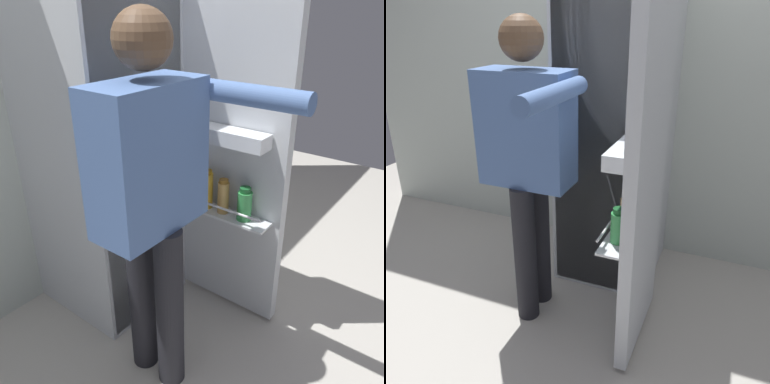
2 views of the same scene
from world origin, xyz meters
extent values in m
plane|color=#B7B2A8|center=(0.00, 0.00, 0.00)|extent=(5.94, 5.94, 0.00)
cube|color=beige|center=(0.00, 0.92, 1.34)|extent=(4.40, 0.10, 2.67)
cube|color=silver|center=(0.00, 0.56, 0.91)|extent=(0.59, 0.62, 1.81)
cube|color=white|center=(0.00, 0.25, 0.91)|extent=(0.55, 0.01, 1.77)
cube|color=white|center=(0.00, 0.30, 0.92)|extent=(0.51, 0.09, 0.01)
cube|color=silver|center=(0.32, -0.04, 0.91)|extent=(0.06, 0.58, 1.75)
cube|color=white|center=(0.23, -0.04, 0.61)|extent=(0.12, 0.51, 0.01)
cylinder|color=silver|center=(0.18, -0.04, 0.67)|extent=(0.01, 0.49, 0.01)
cube|color=white|center=(0.23, -0.04, 1.02)|extent=(0.11, 0.43, 0.07)
cylinder|color=tan|center=(0.24, -0.04, 0.70)|extent=(0.06, 0.06, 0.16)
cylinder|color=#996623|center=(0.24, -0.04, 0.79)|extent=(0.05, 0.05, 0.02)
cylinder|color=green|center=(0.24, -0.16, 0.69)|extent=(0.07, 0.07, 0.15)
cylinder|color=#195B28|center=(0.24, -0.16, 0.78)|extent=(0.05, 0.05, 0.02)
cylinder|color=gold|center=(0.24, 0.06, 0.71)|extent=(0.07, 0.07, 0.19)
cylinder|color=#BC8419|center=(0.24, 0.06, 0.81)|extent=(0.05, 0.05, 0.02)
cylinder|color=#4C7F3D|center=(0.09, 0.30, 0.96)|extent=(0.07, 0.07, 0.07)
cylinder|color=black|center=(-0.28, 0.04, 0.39)|extent=(0.12, 0.12, 0.79)
cylinder|color=black|center=(-0.28, -0.12, 0.39)|extent=(0.12, 0.12, 0.79)
cube|color=#4C6BA3|center=(-0.28, -0.04, 1.06)|extent=(0.45, 0.22, 0.56)
sphere|color=brown|center=(-0.28, -0.04, 1.47)|extent=(0.20, 0.20, 0.20)
cylinder|color=#4C6BA3|center=(-0.28, 0.19, 1.04)|extent=(0.08, 0.08, 0.52)
cylinder|color=#4C6BA3|center=(-0.02, -0.27, 1.28)|extent=(0.08, 0.52, 0.08)
camera|label=1|loc=(-1.27, -1.00, 1.58)|focal=37.58mm
camera|label=2|loc=(0.67, -1.67, 1.56)|focal=36.99mm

